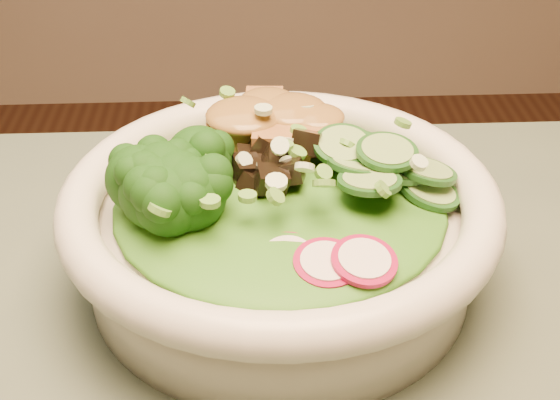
{
  "coord_description": "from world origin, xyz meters",
  "views": [
    {
      "loc": [
        0.2,
        -0.21,
        1.08
      ],
      "look_at": [
        0.22,
        0.19,
        0.81
      ],
      "focal_mm": 50.0,
      "sensor_mm": 36.0,
      "label": 1
    }
  ],
  "objects": [
    {
      "name": "salad_bowl",
      "position": [
        0.22,
        0.19,
        0.79
      ],
      "size": [
        0.28,
        0.28,
        0.07
      ],
      "rotation": [
        0.0,
        0.0,
        0.0
      ],
      "color": "silver",
      "rests_on": "dining_table"
    },
    {
      "name": "broccoli_florets",
      "position": [
        0.16,
        0.18,
        0.83
      ],
      "size": [
        0.08,
        0.07,
        0.04
      ],
      "primitive_type": null,
      "rotation": [
        0.0,
        0.0,
        0.0
      ],
      "color": "black",
      "rests_on": "salad_bowl"
    },
    {
      "name": "tofu_cubes",
      "position": [
        0.22,
        0.26,
        0.82
      ],
      "size": [
        0.09,
        0.06,
        0.04
      ],
      "primitive_type": null,
      "rotation": [
        0.0,
        0.0,
        0.0
      ],
      "color": "#A16735",
      "rests_on": "salad_bowl"
    },
    {
      "name": "peanut_sauce",
      "position": [
        0.22,
        0.26,
        0.84
      ],
      "size": [
        0.07,
        0.06,
        0.02
      ],
      "primitive_type": "ellipsoid",
      "color": "brown",
      "rests_on": "tofu_cubes"
    },
    {
      "name": "radish_slices",
      "position": [
        0.23,
        0.12,
        0.82
      ],
      "size": [
        0.11,
        0.04,
        0.02
      ],
      "primitive_type": null,
      "rotation": [
        0.0,
        0.0,
        0.0
      ],
      "color": "maroon",
      "rests_on": "salad_bowl"
    },
    {
      "name": "mushroom_heap",
      "position": [
        0.22,
        0.2,
        0.83
      ],
      "size": [
        0.07,
        0.07,
        0.04
      ],
      "primitive_type": null,
      "rotation": [
        0.0,
        0.0,
        0.0
      ],
      "color": "black",
      "rests_on": "salad_bowl"
    },
    {
      "name": "lettuce_bed",
      "position": [
        0.22,
        0.19,
        0.81
      ],
      "size": [
        0.21,
        0.21,
        0.02
      ],
      "primitive_type": "ellipsoid",
      "color": "#316715",
      "rests_on": "salad_bowl"
    },
    {
      "name": "scallion_garnish",
      "position": [
        0.22,
        0.19,
        0.84
      ],
      "size": [
        0.2,
        0.2,
        0.02
      ],
      "primitive_type": null,
      "color": "#5D9936",
      "rests_on": "salad_bowl"
    },
    {
      "name": "cucumber_slices",
      "position": [
        0.29,
        0.2,
        0.82
      ],
      "size": [
        0.07,
        0.07,
        0.04
      ],
      "primitive_type": null,
      "rotation": [
        0.0,
        0.0,
        0.0
      ],
      "color": "#89AC5F",
      "rests_on": "salad_bowl"
    }
  ]
}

